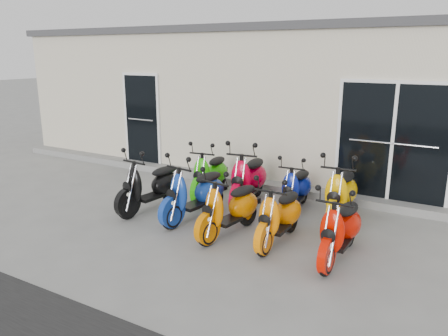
{
  "coord_description": "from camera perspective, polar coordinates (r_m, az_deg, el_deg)",
  "views": [
    {
      "loc": [
        3.8,
        -6.02,
        2.77
      ],
      "look_at": [
        0.0,
        0.6,
        0.75
      ],
      "focal_mm": 35.0,
      "sensor_mm": 36.0,
      "label": 1
    }
  ],
  "objects": [
    {
      "name": "scooter_back_green",
      "position": [
        8.54,
        -1.84,
        0.01
      ],
      "size": [
        0.78,
        1.65,
        1.17
      ],
      "primitive_type": null,
      "rotation": [
        0.0,
        0.0,
        0.13
      ],
      "color": "#28C509",
      "rests_on": "ground"
    },
    {
      "name": "door_left",
      "position": [
        10.87,
        -10.64,
        6.59
      ],
      "size": [
        1.07,
        0.08,
        2.22
      ],
      "primitive_type": "cube",
      "color": "black",
      "rests_on": "front_step"
    },
    {
      "name": "roof_cap",
      "position": [
        11.85,
        11.65,
        17.0
      ],
      "size": [
        14.2,
        6.2,
        0.16
      ],
      "primitive_type": "cube",
      "color": "#3F3F42",
      "rests_on": "building"
    },
    {
      "name": "scooter_front_orange_a",
      "position": [
        6.73,
        0.77,
        -4.2
      ],
      "size": [
        0.79,
        1.62,
        1.15
      ],
      "primitive_type": null,
      "rotation": [
        0.0,
        0.0,
        -0.15
      ],
      "color": "#DB6F00",
      "rests_on": "ground"
    },
    {
      "name": "door_right",
      "position": [
        8.41,
        21.21,
        3.48
      ],
      "size": [
        2.02,
        0.08,
        2.22
      ],
      "primitive_type": "cube",
      "color": "black",
      "rests_on": "front_step"
    },
    {
      "name": "scooter_front_orange_b",
      "position": [
        6.5,
        7.29,
        -5.18
      ],
      "size": [
        0.57,
        1.52,
        1.12
      ],
      "primitive_type": null,
      "rotation": [
        0.0,
        0.0,
        -0.01
      ],
      "color": "orange",
      "rests_on": "ground"
    },
    {
      "name": "scooter_back_red",
      "position": [
        8.04,
        3.24,
        -0.5
      ],
      "size": [
        0.88,
        1.83,
        1.3
      ],
      "primitive_type": null,
      "rotation": [
        0.0,
        0.0,
        0.14
      ],
      "color": "red",
      "rests_on": "ground"
    },
    {
      "name": "building",
      "position": [
        11.9,
        11.23,
        8.9
      ],
      "size": [
        14.0,
        6.0,
        3.2
      ],
      "primitive_type": "cube",
      "color": "beige",
      "rests_on": "ground"
    },
    {
      "name": "scooter_front_black",
      "position": [
        7.89,
        -9.55,
        -1.35
      ],
      "size": [
        0.79,
        1.69,
        1.2
      ],
      "primitive_type": null,
      "rotation": [
        0.0,
        0.0,
        -0.12
      ],
      "color": "black",
      "rests_on": "ground"
    },
    {
      "name": "front_step",
      "position": [
        9.29,
        4.37,
        -2.09
      ],
      "size": [
        14.0,
        0.4,
        0.15
      ],
      "primitive_type": "cube",
      "color": "gray",
      "rests_on": "ground"
    },
    {
      "name": "scooter_back_yellow",
      "position": [
        7.49,
        15.08,
        -2.28
      ],
      "size": [
        0.74,
        1.75,
        1.27
      ],
      "primitive_type": null,
      "rotation": [
        0.0,
        0.0,
        0.07
      ],
      "color": "#FFB800",
      "rests_on": "ground"
    },
    {
      "name": "scooter_front_red",
      "position": [
        6.14,
        15.03,
        -6.64
      ],
      "size": [
        0.6,
        1.56,
        1.14
      ],
      "primitive_type": null,
      "rotation": [
        0.0,
        0.0,
        -0.03
      ],
      "color": "red",
      "rests_on": "ground"
    },
    {
      "name": "scooter_front_blue",
      "position": [
        7.36,
        -3.82,
        -2.28
      ],
      "size": [
        0.83,
        1.71,
        1.21
      ],
      "primitive_type": null,
      "rotation": [
        0.0,
        0.0,
        -0.15
      ],
      "color": "#123797",
      "rests_on": "ground"
    },
    {
      "name": "scooter_back_blue",
      "position": [
        7.86,
        9.46,
        -1.84
      ],
      "size": [
        0.63,
        1.5,
        1.08
      ],
      "primitive_type": null,
      "rotation": [
        0.0,
        0.0,
        0.06
      ],
      "color": "#0C1E9B",
      "rests_on": "ground"
    },
    {
      "name": "ground",
      "position": [
        7.63,
        -2.26,
        -6.45
      ],
      "size": [
        80.0,
        80.0,
        0.0
      ],
      "primitive_type": "plane",
      "color": "gray",
      "rests_on": "ground"
    }
  ]
}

